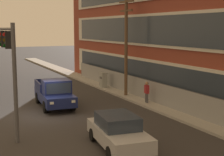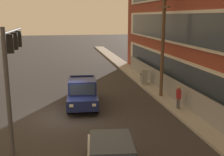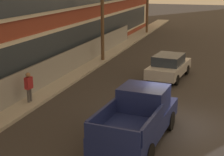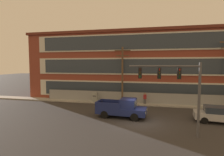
# 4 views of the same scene
# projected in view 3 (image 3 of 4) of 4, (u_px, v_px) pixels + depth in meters

# --- Properties ---
(ground_plane) EXTENTS (160.00, 160.00, 0.00)m
(ground_plane) POSITION_uv_depth(u_px,v_px,m) (175.00, 125.00, 14.96)
(ground_plane) COLOR #333030
(sidewalk_building_side) EXTENTS (80.00, 1.76, 0.16)m
(sidewalk_building_side) POSITION_uv_depth(u_px,v_px,m) (23.00, 104.00, 17.26)
(sidewalk_building_side) COLOR #9E9B93
(sidewalk_building_side) RESTS_ON ground
(chain_link_fence) EXTENTS (35.16, 0.06, 1.67)m
(chain_link_fence) POSITION_uv_depth(u_px,v_px,m) (43.00, 75.00, 19.68)
(chain_link_fence) COLOR gray
(chain_link_fence) RESTS_ON ground
(pickup_truck_navy) EXTENTS (5.41, 2.39, 2.03)m
(pickup_truck_navy) POSITION_uv_depth(u_px,v_px,m) (139.00, 117.00, 13.31)
(pickup_truck_navy) COLOR navy
(pickup_truck_navy) RESTS_ON ground
(sedan_silver) EXTENTS (4.56, 2.36, 1.56)m
(sedan_silver) POSITION_uv_depth(u_px,v_px,m) (169.00, 66.00, 21.97)
(sedan_silver) COLOR #B2B5BA
(sedan_silver) RESTS_ON ground
(pedestrian_near_cabinet) EXTENTS (0.43, 0.29, 1.69)m
(pedestrian_near_cabinet) POSITION_uv_depth(u_px,v_px,m) (29.00, 86.00, 17.16)
(pedestrian_near_cabinet) COLOR #4C4C51
(pedestrian_near_cabinet) RESTS_ON ground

